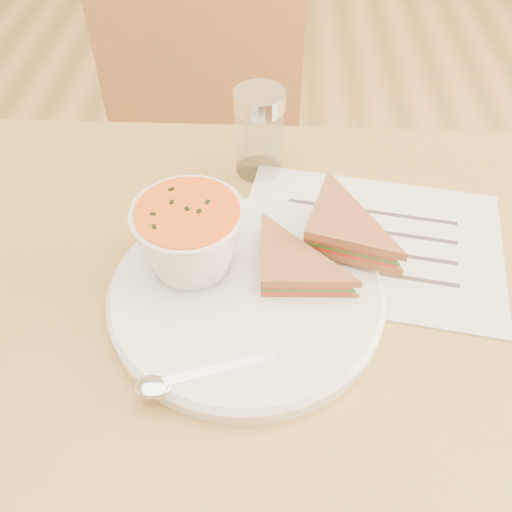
# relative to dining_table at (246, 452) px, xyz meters

# --- Properties ---
(dining_table) EXTENTS (1.00, 0.70, 0.75)m
(dining_table) POSITION_rel_dining_table_xyz_m (0.00, 0.00, 0.00)
(dining_table) COLOR olive
(dining_table) RESTS_ON floor
(chair_far) EXTENTS (0.49, 0.49, 0.97)m
(chair_far) POSITION_rel_dining_table_xyz_m (-0.10, 0.53, 0.11)
(chair_far) COLOR brown
(chair_far) RESTS_ON floor
(plate) EXTENTS (0.33, 0.33, 0.02)m
(plate) POSITION_rel_dining_table_xyz_m (0.00, 0.01, 0.38)
(plate) COLOR white
(plate) RESTS_ON dining_table
(soup_bowl) EXTENTS (0.13, 0.13, 0.08)m
(soup_bowl) POSITION_rel_dining_table_xyz_m (-0.06, 0.04, 0.43)
(soup_bowl) COLOR white
(soup_bowl) RESTS_ON plate
(sandwich_half_a) EXTENTS (0.11, 0.11, 0.03)m
(sandwich_half_a) POSITION_rel_dining_table_xyz_m (0.02, -0.01, 0.41)
(sandwich_half_a) COLOR #A26039
(sandwich_half_a) RESTS_ON plate
(sandwich_half_b) EXTENTS (0.14, 0.14, 0.04)m
(sandwich_half_b) POSITION_rel_dining_table_xyz_m (0.07, 0.05, 0.42)
(sandwich_half_b) COLOR #A26039
(sandwich_half_b) RESTS_ON plate
(spoon) EXTENTS (0.18, 0.09, 0.01)m
(spoon) POSITION_rel_dining_table_xyz_m (-0.03, -0.10, 0.40)
(spoon) COLOR silver
(spoon) RESTS_ON plate
(paper_menu) EXTENTS (0.36, 0.29, 0.00)m
(paper_menu) POSITION_rel_dining_table_xyz_m (0.15, 0.11, 0.38)
(paper_menu) COLOR white
(paper_menu) RESTS_ON dining_table
(condiment_shaker) EXTENTS (0.08, 0.08, 0.12)m
(condiment_shaker) POSITION_rel_dining_table_xyz_m (0.01, 0.24, 0.44)
(condiment_shaker) COLOR silver
(condiment_shaker) RESTS_ON dining_table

